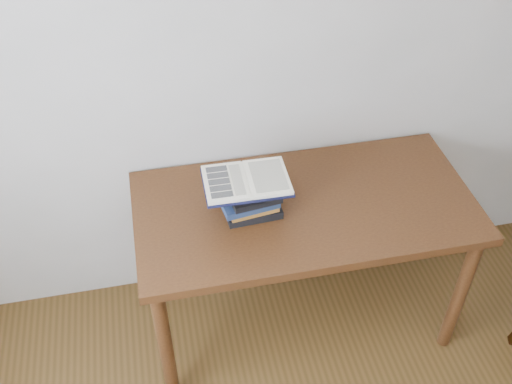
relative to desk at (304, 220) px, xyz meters
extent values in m
cube|color=beige|center=(-0.11, 0.37, 0.64)|extent=(3.50, 0.04, 2.60)
cube|color=#4B2B12|center=(0.00, 0.00, 0.08)|extent=(1.42, 0.71, 0.04)
cylinder|color=#4B2B12|center=(-0.65, -0.29, -0.30)|extent=(0.06, 0.06, 0.72)
cylinder|color=#4B2B12|center=(0.65, -0.29, -0.30)|extent=(0.06, 0.06, 0.72)
cylinder|color=#4B2B12|center=(-0.65, 0.29, -0.30)|extent=(0.06, 0.06, 0.72)
cylinder|color=#4B2B12|center=(0.65, 0.29, -0.30)|extent=(0.06, 0.06, 0.72)
cube|color=black|center=(-0.23, 0.01, 0.11)|extent=(0.23, 0.18, 0.03)
cube|color=#BA6C2A|center=(-0.23, 0.00, 0.14)|extent=(0.21, 0.16, 0.03)
cube|color=navy|center=(-0.25, 0.01, 0.17)|extent=(0.25, 0.21, 0.03)
cube|color=black|center=(-0.22, 0.00, 0.20)|extent=(0.21, 0.18, 0.03)
cube|color=#A18D53|center=(-0.23, 0.01, 0.23)|extent=(0.24, 0.15, 0.03)
cube|color=maroon|center=(-0.23, 0.00, 0.26)|extent=(0.23, 0.17, 0.03)
cube|color=black|center=(-0.25, -0.02, 0.28)|extent=(0.34, 0.24, 0.01)
cube|color=white|center=(-0.34, -0.02, 0.29)|extent=(0.16, 0.22, 0.01)
cube|color=white|center=(-0.17, -0.02, 0.29)|extent=(0.16, 0.22, 0.01)
cylinder|color=white|center=(-0.25, -0.02, 0.29)|extent=(0.01, 0.22, 0.01)
cube|color=black|center=(-0.36, 0.06, 0.30)|extent=(0.08, 0.03, 0.00)
cube|color=black|center=(-0.36, 0.02, 0.30)|extent=(0.08, 0.03, 0.00)
cube|color=black|center=(-0.36, -0.02, 0.30)|extent=(0.08, 0.03, 0.00)
cube|color=black|center=(-0.36, -0.06, 0.30)|extent=(0.08, 0.03, 0.00)
cube|color=black|center=(-0.36, -0.10, 0.30)|extent=(0.08, 0.03, 0.00)
cube|color=silver|center=(-0.29, -0.02, 0.30)|extent=(0.04, 0.18, 0.00)
cube|color=silver|center=(-0.17, -0.02, 0.30)|extent=(0.13, 0.19, 0.00)
camera|label=1|loc=(-0.57, -1.73, 1.79)|focal=42.00mm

